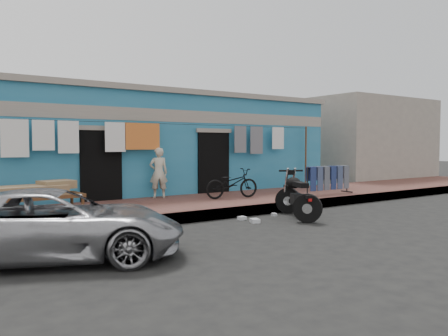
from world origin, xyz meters
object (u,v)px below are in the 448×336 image
motorcycle (297,194)px  bicycle (232,180)px  car (54,223)px  jeans_rack (328,179)px  seated_person (159,173)px  charpoy (39,198)px

motorcycle → bicycle: bearing=120.9°
car → jeans_rack: (8.38, 2.30, 0.13)m
car → seated_person: bearing=-18.8°
car → jeans_rack: 8.69m
bicycle → motorcycle: (0.26, -2.29, -0.20)m
seated_person → bicycle: seated_person is taller
seated_person → bicycle: bearing=159.8°
motorcycle → jeans_rack: (2.77, 1.58, 0.13)m
car → motorcycle: size_ratio=2.16×
seated_person → bicycle: size_ratio=0.91×
car → motorcycle: motorcycle is taller
seated_person → charpoy: (-3.30, -0.92, -0.37)m
jeans_rack → charpoy: bearing=172.7°
seated_person → bicycle: 2.03m
charpoy → jeans_rack: 8.00m
car → bicycle: bearing=-38.0°
bicycle → charpoy: 4.93m
car → bicycle: (5.36, 3.01, 0.20)m
bicycle → charpoy: bearing=95.4°
jeans_rack → seated_person: bearing=157.4°
bicycle → jeans_rack: 3.11m
jeans_rack → motorcycle: bearing=-150.3°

